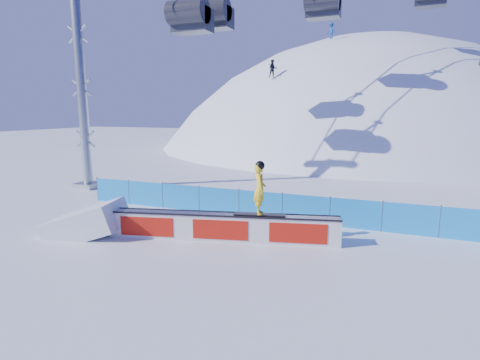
% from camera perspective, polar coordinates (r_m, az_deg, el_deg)
% --- Properties ---
extents(ground, '(160.00, 160.00, 0.00)m').
position_cam_1_polar(ground, '(11.96, 5.27, -12.44)').
color(ground, white).
rests_on(ground, ground).
extents(snow_hill, '(64.00, 64.00, 64.00)m').
position_cam_1_polar(snow_hill, '(57.34, 17.31, -13.30)').
color(snow_hill, white).
rests_on(snow_hill, ground).
extents(safety_fence, '(22.05, 0.05, 1.30)m').
position_cam_1_polar(safety_fence, '(15.92, 9.93, -4.42)').
color(safety_fence, '#1385DE').
rests_on(safety_fence, ground).
extents(rail_box, '(8.35, 2.57, 1.01)m').
position_cam_1_polar(rail_box, '(13.71, -2.82, -7.16)').
color(rail_box, silver).
rests_on(rail_box, ground).
extents(snow_ramp, '(3.30, 2.48, 1.84)m').
position_cam_1_polar(snow_ramp, '(15.70, -22.26, -7.56)').
color(snow_ramp, white).
rests_on(snow_ramp, ground).
extents(snowboarder, '(1.88, 0.77, 1.94)m').
position_cam_1_polar(snowboarder, '(13.15, 3.03, -1.31)').
color(snowboarder, black).
rests_on(snowboarder, rail_box).
extents(distant_skiers, '(19.60, 8.55, 6.13)m').
position_cam_1_polar(distant_skiers, '(39.90, 19.83, 18.50)').
color(distant_skiers, black).
rests_on(distant_skiers, ground).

